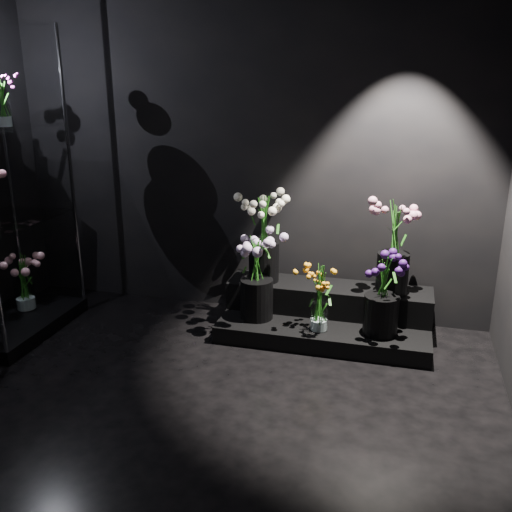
% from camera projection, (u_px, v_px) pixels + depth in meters
% --- Properties ---
extents(floor, '(4.00, 4.00, 0.00)m').
position_uv_depth(floor, '(153.00, 442.00, 3.20)').
color(floor, black).
rests_on(floor, ground).
extents(wall_back, '(4.00, 0.00, 4.00)m').
position_uv_depth(wall_back, '(248.00, 147.00, 4.60)').
color(wall_back, black).
rests_on(wall_back, floor).
extents(display_riser, '(1.61, 0.72, 0.36)m').
position_uv_depth(display_riser, '(326.00, 314.00, 4.52)').
color(display_riser, black).
rests_on(display_riser, floor).
extents(bouquet_orange_bells, '(0.26, 0.26, 0.50)m').
position_uv_depth(bouquet_orange_bells, '(320.00, 298.00, 4.20)').
color(bouquet_orange_bells, white).
rests_on(bouquet_orange_bells, display_riser).
extents(bouquet_lilac, '(0.47, 0.47, 0.69)m').
position_uv_depth(bouquet_lilac, '(257.00, 269.00, 4.37)').
color(bouquet_lilac, black).
rests_on(bouquet_lilac, display_riser).
extents(bouquet_purple, '(0.35, 0.35, 0.61)m').
position_uv_depth(bouquet_purple, '(382.00, 291.00, 4.12)').
color(bouquet_purple, black).
rests_on(bouquet_purple, display_riser).
extents(bouquet_cream_roses, '(0.52, 0.52, 0.71)m').
position_uv_depth(bouquet_cream_roses, '(264.00, 231.00, 4.52)').
color(bouquet_cream_roses, black).
rests_on(bouquet_cream_roses, display_riser).
extents(bouquet_pink_roses, '(0.43, 0.43, 0.72)m').
position_uv_depth(bouquet_pink_roses, '(395.00, 242.00, 4.27)').
color(bouquet_pink_roses, black).
rests_on(bouquet_pink_roses, display_riser).
extents(bouquet_case_magenta, '(0.21, 0.21, 0.39)m').
position_uv_depth(bouquet_case_magenta, '(2.00, 98.00, 4.12)').
color(bouquet_case_magenta, white).
rests_on(bouquet_case_magenta, display_case).
extents(bouquet_case_base_pink, '(0.32, 0.32, 0.47)m').
position_uv_depth(bouquet_case_base_pink, '(23.00, 281.00, 4.66)').
color(bouquet_case_base_pink, white).
rests_on(bouquet_case_base_pink, display_case).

